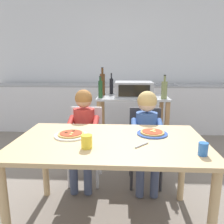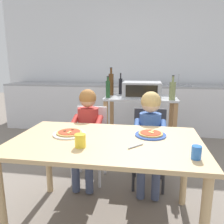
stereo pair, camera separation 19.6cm
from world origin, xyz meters
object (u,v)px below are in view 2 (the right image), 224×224
(bottle_slim_sauce, at_px, (172,90))
(pizza_plate_white, at_px, (69,133))
(kitchen_island_cart, at_px, (140,118))
(drinking_cup_blue, at_px, (196,152))
(dining_chair_left, at_px, (90,138))
(serving_spoon, at_px, (136,146))
(pizza_plate_blue_rimmed, at_px, (151,134))
(dining_chair_right, at_px, (149,141))
(child_in_blue_striped_shirt, at_px, (150,128))
(drinking_cup_yellow, at_px, (80,141))
(child_in_red_shirt, at_px, (87,126))
(bottle_tall_green_wine, at_px, (111,84))
(bottle_brown_beer, at_px, (121,86))
(bottle_dark_olive_oil, at_px, (108,89))
(dining_table, at_px, (106,151))
(toaster_oven, at_px, (142,89))

(bottle_slim_sauce, bearing_deg, pizza_plate_white, -129.50)
(kitchen_island_cart, distance_m, drinking_cup_blue, 1.67)
(dining_chair_left, relative_size, serving_spoon, 5.79)
(pizza_plate_blue_rimmed, distance_m, drinking_cup_blue, 0.48)
(dining_chair_right, distance_m, child_in_blue_striped_shirt, 0.22)
(drinking_cup_yellow, relative_size, serving_spoon, 0.67)
(bottle_slim_sauce, relative_size, child_in_red_shirt, 0.29)
(child_in_blue_striped_shirt, bearing_deg, dining_chair_left, 168.66)
(kitchen_island_cart, height_order, bottle_tall_green_wine, bottle_tall_green_wine)
(dining_chair_right, height_order, serving_spoon, dining_chair_right)
(dining_chair_left, xyz_separation_m, pizza_plate_blue_rimmed, (0.65, -0.57, 0.26))
(kitchen_island_cart, bearing_deg, bottle_tall_green_wine, 168.84)
(dining_chair_left, height_order, pizza_plate_white, dining_chair_left)
(pizza_plate_white, xyz_separation_m, drinking_cup_yellow, (0.17, -0.24, 0.03))
(bottle_tall_green_wine, xyz_separation_m, dining_chair_left, (-0.12, -0.72, -0.54))
(dining_chair_left, distance_m, pizza_plate_white, 0.70)
(bottle_brown_beer, bearing_deg, bottle_dark_olive_oil, -107.98)
(bottle_dark_olive_oil, bearing_deg, dining_chair_left, -102.96)
(dining_chair_right, distance_m, drinking_cup_blue, 1.04)
(dining_chair_left, relative_size, pizza_plate_blue_rimmed, 3.26)
(kitchen_island_cart, xyz_separation_m, dining_chair_right, (0.12, -0.65, -0.09))
(bottle_slim_sauce, height_order, dining_table, bottle_slim_sauce)
(bottle_slim_sauce, distance_m, dining_chair_right, 0.73)
(kitchen_island_cart, xyz_separation_m, drinking_cup_blue, (0.39, -1.61, 0.20))
(bottle_dark_olive_oil, relative_size, bottle_brown_beer, 0.93)
(drinking_cup_blue, distance_m, serving_spoon, 0.40)
(bottle_brown_beer, bearing_deg, child_in_red_shirt, -103.30)
(child_in_red_shirt, height_order, pizza_plate_white, child_in_red_shirt)
(bottle_brown_beer, height_order, drinking_cup_yellow, bottle_brown_beer)
(bottle_brown_beer, distance_m, drinking_cup_blue, 1.97)
(child_in_red_shirt, distance_m, pizza_plate_white, 0.53)
(bottle_slim_sauce, height_order, pizza_plate_blue_rimmed, bottle_slim_sauce)
(bottle_dark_olive_oil, height_order, bottle_brown_beer, bottle_brown_beer)
(dining_chair_left, height_order, pizza_plate_blue_rimmed, dining_chair_left)
(bottle_dark_olive_oil, xyz_separation_m, child_in_blue_striped_shirt, (0.54, -0.63, -0.31))
(toaster_oven, distance_m, dining_chair_right, 0.82)
(bottle_dark_olive_oil, xyz_separation_m, bottle_brown_beer, (0.12, 0.36, 0.00))
(dining_table, xyz_separation_m, drinking_cup_yellow, (-0.15, -0.17, 0.14))
(dining_table, height_order, pizza_plate_white, pizza_plate_white)
(pizza_plate_blue_rimmed, bearing_deg, child_in_red_shirt, 145.67)
(dining_table, xyz_separation_m, pizza_plate_blue_rimmed, (0.34, 0.15, 0.10))
(bottle_slim_sauce, distance_m, pizza_plate_white, 1.45)
(drinking_cup_blue, bearing_deg, bottle_slim_sauce, 90.48)
(bottle_dark_olive_oil, distance_m, serving_spoon, 1.42)
(pizza_plate_white, bearing_deg, child_in_red_shirt, 90.00)
(kitchen_island_cart, xyz_separation_m, pizza_plate_white, (-0.53, -1.29, 0.17))
(child_in_blue_striped_shirt, bearing_deg, bottle_dark_olive_oil, 130.62)
(bottle_dark_olive_oil, xyz_separation_m, dining_table, (0.20, -1.22, -0.34))
(kitchen_island_cart, height_order, bottle_slim_sauce, bottle_slim_sauce)
(child_in_red_shirt, height_order, child_in_blue_striped_shirt, child_in_red_shirt)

